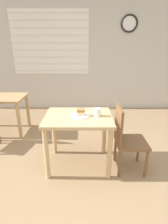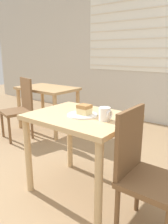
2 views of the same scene
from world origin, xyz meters
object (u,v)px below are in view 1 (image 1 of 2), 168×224
Objects in this scene: dining_table_near at (78,125)px; coffee_mug at (97,112)px; cake_slice at (81,112)px; plate at (79,116)px; chair_near_window at (126,138)px.

coffee_mug is at bearing -0.87° from dining_table_near.
cake_slice is 0.99× the size of coffee_mug.
plate is at bearing -148.46° from cake_slice.
cake_slice is 0.21m from coffee_mug.
cake_slice is (0.03, 0.01, 0.19)m from dining_table_near.
coffee_mug is (0.23, -0.00, 0.05)m from plate.
dining_table_near is 3.41× the size of plate.
plate reaches higher than dining_table_near.
chair_near_window is 0.67m from plate.
chair_near_window is 0.68m from cake_slice.
coffee_mug is at bearing -2.58° from cake_slice.
coffee_mug is (-0.38, 0.09, 0.32)m from chair_near_window.
cake_slice is at bearing 31.54° from plate.
coffee_mug is (0.25, -0.00, 0.18)m from dining_table_near.
dining_table_near is at bearing 179.13° from coffee_mug.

